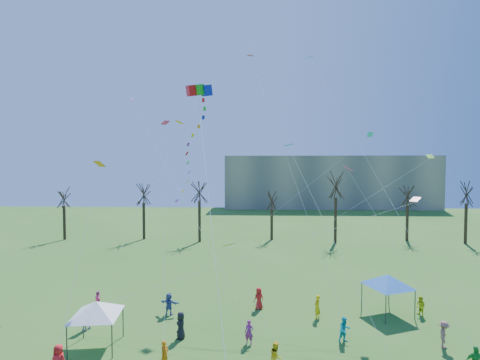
{
  "coord_description": "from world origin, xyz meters",
  "views": [
    {
      "loc": [
        -0.25,
        -17.31,
        11.87
      ],
      "look_at": [
        -1.1,
        5.0,
        11.0
      ],
      "focal_mm": 25.0,
      "sensor_mm": 36.0,
      "label": 1
    }
  ],
  "objects_px": {
    "distant_building": "(328,182)",
    "big_box_kite": "(196,151)",
    "canopy_tent_white": "(96,308)",
    "canopy_tent_blue": "(388,280)"
  },
  "relations": [
    {
      "from": "canopy_tent_white",
      "to": "canopy_tent_blue",
      "type": "bearing_deg",
      "value": 15.59
    },
    {
      "from": "distant_building",
      "to": "big_box_kite",
      "type": "relative_size",
      "value": 2.89
    },
    {
      "from": "big_box_kite",
      "to": "canopy_tent_white",
      "type": "height_order",
      "value": "big_box_kite"
    },
    {
      "from": "distant_building",
      "to": "canopy_tent_blue",
      "type": "relative_size",
      "value": 14.88
    },
    {
      "from": "big_box_kite",
      "to": "canopy_tent_white",
      "type": "relative_size",
      "value": 5.06
    },
    {
      "from": "big_box_kite",
      "to": "canopy_tent_white",
      "type": "bearing_deg",
      "value": -146.58
    },
    {
      "from": "canopy_tent_white",
      "to": "canopy_tent_blue",
      "type": "distance_m",
      "value": 21.92
    },
    {
      "from": "big_box_kite",
      "to": "canopy_tent_white",
      "type": "distance_m",
      "value": 12.6
    },
    {
      "from": "canopy_tent_white",
      "to": "canopy_tent_blue",
      "type": "height_order",
      "value": "canopy_tent_blue"
    },
    {
      "from": "distant_building",
      "to": "canopy_tent_white",
      "type": "relative_size",
      "value": 14.64
    }
  ]
}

